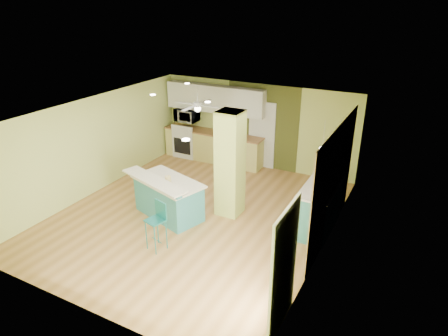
{
  "coord_description": "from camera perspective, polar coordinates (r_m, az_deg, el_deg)",
  "views": [
    {
      "loc": [
        4.44,
        -6.98,
        4.77
      ],
      "look_at": [
        0.55,
        0.4,
        1.17
      ],
      "focal_mm": 32.0,
      "sensor_mm": 36.0,
      "label": 1
    }
  ],
  "objects": [
    {
      "name": "wall_back",
      "position": [
        11.92,
        4.66,
        6.06
      ],
      "size": [
        6.0,
        0.01,
        2.5
      ],
      "primitive_type": "cube",
      "color": "#CDDD76",
      "rests_on": "floor"
    },
    {
      "name": "wall_decor",
      "position": [
        8.55,
        15.78,
        0.27
      ],
      "size": [
        0.03,
        0.9,
        0.7
      ],
      "primitive_type": "cube",
      "color": "brown",
      "rests_on": "wood_panel"
    },
    {
      "name": "microwave",
      "position": [
        12.65,
        -5.36,
        7.53
      ],
      "size": [
        0.7,
        0.48,
        0.39
      ],
      "primitive_type": "imported",
      "color": "silver",
      "rests_on": "wall_back"
    },
    {
      "name": "ceiling",
      "position": [
        8.58,
        -4.53,
        7.93
      ],
      "size": [
        6.0,
        7.0,
        0.01
      ],
      "primitive_type": "cube",
      "color": "white",
      "rests_on": "wall_back"
    },
    {
      "name": "wood_panel",
      "position": [
        8.49,
        15.4,
        -2.09
      ],
      "size": [
        0.02,
        3.4,
        2.5
      ],
      "primitive_type": "cube",
      "color": "#9A7758",
      "rests_on": "floor"
    },
    {
      "name": "upper_cabinets",
      "position": [
        12.13,
        -1.32,
        9.86
      ],
      "size": [
        3.2,
        0.34,
        0.8
      ],
      "primitive_type": "cube",
      "color": "white",
      "rests_on": "wall_back"
    },
    {
      "name": "canister",
      "position": [
        9.04,
        -7.99,
        -1.66
      ],
      "size": [
        0.14,
        0.14,
        0.17
      ],
      "primitive_type": "cylinder",
      "color": "gold",
      "rests_on": "peninsula"
    },
    {
      "name": "wall_right",
      "position": [
        7.95,
        14.51,
        -3.77
      ],
      "size": [
        0.01,
        7.0,
        2.5
      ],
      "primitive_type": "cube",
      "color": "#CDDD76",
      "rests_on": "floor"
    },
    {
      "name": "ceiling_fan",
      "position": [
        10.89,
        -3.8,
        8.95
      ],
      "size": [
        1.41,
        1.41,
        0.61
      ],
      "color": "white",
      "rests_on": "ceiling"
    },
    {
      "name": "kitchen_run",
      "position": [
        12.45,
        -1.52,
        3.12
      ],
      "size": [
        3.25,
        0.63,
        0.94
      ],
      "color": "#D2CA6E",
      "rests_on": "floor"
    },
    {
      "name": "olive_accent",
      "position": [
        11.83,
        5.52,
        5.9
      ],
      "size": [
        2.2,
        0.02,
        2.5
      ],
      "primitive_type": "cube",
      "color": "#4C5120",
      "rests_on": "floor"
    },
    {
      "name": "floor",
      "position": [
        9.55,
        -4.06,
        -6.74
      ],
      "size": [
        6.0,
        7.0,
        0.01
      ],
      "primitive_type": "cube",
      "color": "#A6723A",
      "rests_on": "ground"
    },
    {
      "name": "pendant_lamp",
      "position": [
        8.45,
        13.88,
        2.63
      ],
      "size": [
        0.14,
        0.14,
        0.69
      ],
      "color": "silver",
      "rests_on": "ceiling"
    },
    {
      "name": "wall_front",
      "position": [
        6.65,
        -20.64,
        -10.37
      ],
      "size": [
        6.0,
        0.01,
        2.5
      ],
      "primitive_type": "cube",
      "color": "#CDDD76",
      "rests_on": "floor"
    },
    {
      "name": "french_door",
      "position": [
        6.16,
        8.53,
        -14.15
      ],
      "size": [
        0.04,
        1.08,
        2.1
      ],
      "primitive_type": "cube",
      "color": "white",
      "rests_on": "floor"
    },
    {
      "name": "fruit_bowl",
      "position": [
        12.12,
        -0.51,
        5.08
      ],
      "size": [
        0.35,
        0.35,
        0.08
      ],
      "primitive_type": "imported",
      "rotation": [
        0.0,
        0.0,
        -0.15
      ],
      "color": "#3C2418",
      "rests_on": "kitchen_run"
    },
    {
      "name": "column",
      "position": [
        9.1,
        0.86,
        0.55
      ],
      "size": [
        0.55,
        0.55,
        2.5
      ],
      "primitive_type": "cube",
      "color": "#B6C75C",
      "rests_on": "floor"
    },
    {
      "name": "wall_left",
      "position": [
        10.79,
        -17.99,
        3.11
      ],
      "size": [
        0.01,
        7.0,
        2.5
      ],
      "primitive_type": "cube",
      "color": "#CDDD76",
      "rests_on": "floor"
    },
    {
      "name": "interior_door",
      "position": [
        11.88,
        5.42,
        4.72
      ],
      "size": [
        0.82,
        0.05,
        2.0
      ],
      "primitive_type": "cube",
      "color": "white",
      "rests_on": "floor"
    },
    {
      "name": "side_counter",
      "position": [
        9.03,
        13.44,
        -5.41
      ],
      "size": [
        0.69,
        1.62,
        1.05
      ],
      "color": "teal",
      "rests_on": "floor"
    },
    {
      "name": "bar_stool",
      "position": [
        8.15,
        -9.43,
        -7.05
      ],
      "size": [
        0.42,
        0.42,
        1.04
      ],
      "rotation": [
        0.0,
        0.0,
        -0.28
      ],
      "color": "teal",
      "rests_on": "floor"
    },
    {
      "name": "stove",
      "position": [
        12.91,
        -5.23,
        3.72
      ],
      "size": [
        0.76,
        0.66,
        1.08
      ],
      "color": "silver",
      "rests_on": "floor"
    },
    {
      "name": "peninsula",
      "position": [
        9.38,
        -8.0,
        -4.14
      ],
      "size": [
        2.05,
        1.53,
        1.04
      ],
      "rotation": [
        0.0,
        0.0,
        -0.31
      ],
      "color": "teal",
      "rests_on": "floor"
    }
  ]
}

